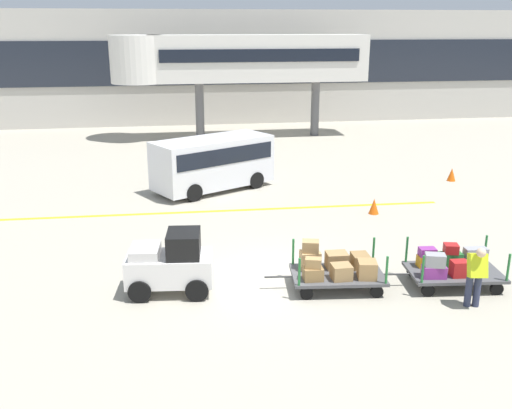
% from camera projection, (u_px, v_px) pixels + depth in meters
% --- Properties ---
extents(ground_plane, '(120.00, 120.00, 0.00)m').
position_uv_depth(ground_plane, '(274.00, 278.00, 15.20)').
color(ground_plane, '#A8A08E').
extents(apron_lead_line, '(21.67, 0.66, 0.01)m').
position_uv_depth(apron_lead_line, '(143.00, 214.00, 20.35)').
color(apron_lead_line, yellow).
rests_on(apron_lead_line, ground_plane).
extents(terminal_building, '(47.31, 2.51, 7.36)m').
position_uv_depth(terminal_building, '(204.00, 67.00, 38.61)').
color(terminal_building, '#BCB7AD').
rests_on(terminal_building, ground_plane).
extents(jet_bridge, '(14.62, 3.00, 5.86)m').
position_uv_depth(jet_bridge, '(230.00, 59.00, 32.88)').
color(jet_bridge, silver).
rests_on(jet_bridge, ground_plane).
extents(baggage_tug, '(2.20, 1.41, 1.58)m').
position_uv_depth(baggage_tug, '(171.00, 264.00, 14.22)').
color(baggage_tug, white).
rests_on(baggage_tug, ground_plane).
extents(baggage_cart_lead, '(3.06, 1.62, 1.16)m').
position_uv_depth(baggage_cart_lead, '(336.00, 268.00, 14.52)').
color(baggage_cart_lead, '#4C4C4F').
rests_on(baggage_cart_lead, ground_plane).
extents(baggage_cart_middle, '(3.06, 1.62, 1.10)m').
position_uv_depth(baggage_cart_middle, '(451.00, 266.00, 14.67)').
color(baggage_cart_middle, '#4C4C4F').
rests_on(baggage_cart_middle, ground_plane).
extents(baggage_handler, '(0.47, 0.48, 1.56)m').
position_uv_depth(baggage_handler, '(476.00, 274.00, 13.38)').
color(baggage_handler, '#2D334C').
rests_on(baggage_handler, ground_plane).
extents(shuttle_van, '(5.12, 3.99, 2.10)m').
position_uv_depth(shuttle_van, '(213.00, 160.00, 23.03)').
color(shuttle_van, silver).
rests_on(shuttle_van, ground_plane).
extents(safety_cone_near, '(0.36, 0.36, 0.55)m').
position_uv_depth(safety_cone_near, '(452.00, 175.00, 24.64)').
color(safety_cone_near, '#EA590F').
rests_on(safety_cone_near, ground_plane).
extents(safety_cone_far, '(0.36, 0.36, 0.55)m').
position_uv_depth(safety_cone_far, '(374.00, 206.00, 20.33)').
color(safety_cone_far, '#EA590F').
rests_on(safety_cone_far, ground_plane).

